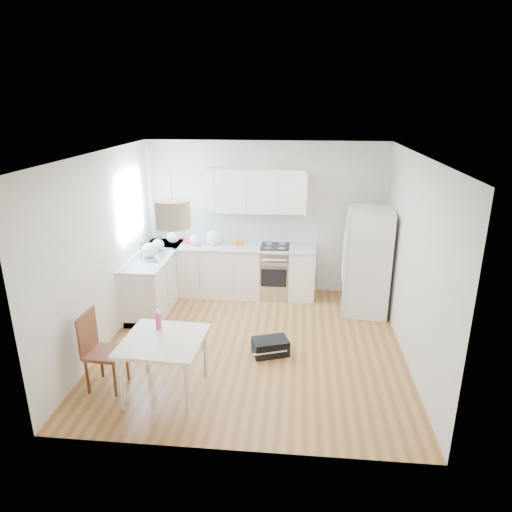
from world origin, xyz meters
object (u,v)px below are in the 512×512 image
Objects in this scene: dining_chair at (106,351)px; gym_bag at (270,347)px; dining_table at (164,345)px; refrigerator at (368,261)px.

dining_chair is 2.18m from gym_bag.
dining_chair reaches higher than dining_table.
dining_chair is (-0.74, 0.06, -0.16)m from dining_table.
refrigerator is at bearing 27.19° from gym_bag.
dining_table is at bearing -0.89° from dining_chair.
dining_table is (-2.67, -2.58, -0.21)m from refrigerator.
gym_bag is (1.18, 1.00, -0.54)m from dining_table.
refrigerator is 1.78× the size of dining_table.
refrigerator is at bearing 40.16° from dining_chair.
dining_table is 2.01× the size of gym_bag.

